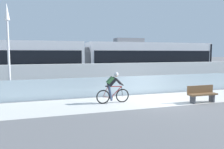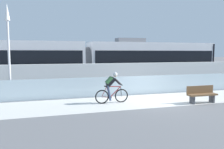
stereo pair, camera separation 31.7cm
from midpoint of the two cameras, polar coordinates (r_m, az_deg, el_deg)
The scene contains 10 objects.
ground_plane at distance 12.60m, azimuth 11.76°, elevation -6.45°, with size 200.00×200.00×0.00m, color slate.
bike_path_deck at distance 12.60m, azimuth 11.76°, elevation -6.42°, with size 32.00×3.20×0.01m, color silver.
glass_parapet at distance 14.13m, azimuth 8.27°, elevation -2.69°, with size 32.00×0.05×1.16m, color silver.
concrete_barrier_wall at distance 15.72m, azimuth 5.56°, elevation -0.49°, with size 32.00×0.36×1.88m, color silver.
tram_rail_near at distance 18.15m, azimuth 2.61°, elevation -2.63°, with size 32.00×0.08×0.01m, color #595654.
tram_rail_far at distance 19.50m, azimuth 1.24°, elevation -2.06°, with size 32.00×0.08×0.01m, color #595654.
tram at distance 18.00m, azimuth -6.19°, elevation 3.31°, with size 22.56×2.54×3.81m.
cyclist_on_bike at distance 11.49m, azimuth 0.71°, elevation -3.44°, with size 1.77×0.58×1.61m.
lamp_post_antenna at distance 13.14m, azimuth -24.39°, elevation 8.10°, with size 0.28×0.28×5.20m.
bench at distance 12.54m, azimuth 22.61°, elevation -4.60°, with size 1.60×0.45×0.89m.
Camera 2 is at (-5.69, -10.90, 2.61)m, focal length 35.72 mm.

